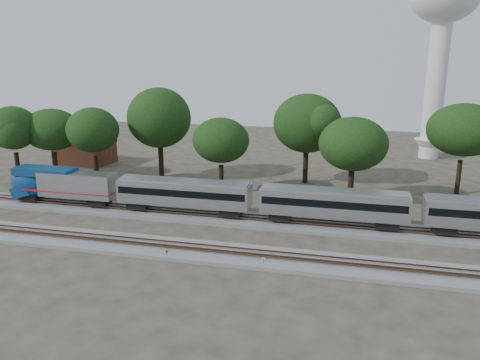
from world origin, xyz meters
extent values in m
plane|color=#383328|center=(0.00, 0.00, 0.00)|extent=(160.00, 160.00, 0.00)
cube|color=slate|center=(0.00, 6.00, 0.20)|extent=(160.00, 5.00, 0.40)
cube|color=brown|center=(0.00, 5.28, 0.66)|extent=(160.00, 0.08, 0.15)
cube|color=brown|center=(0.00, 6.72, 0.66)|extent=(160.00, 0.08, 0.15)
cube|color=slate|center=(0.00, -4.00, 0.20)|extent=(160.00, 5.00, 0.40)
cube|color=brown|center=(0.00, -4.72, 0.66)|extent=(160.00, 0.08, 0.15)
cube|color=brown|center=(0.00, -3.28, 0.66)|extent=(160.00, 0.08, 0.15)
cube|color=#BABCC2|center=(-16.03, 6.00, 3.12)|extent=(9.94, 2.81, 3.09)
ellipsoid|color=navy|center=(-23.15, 6.00, 2.89)|extent=(5.06, 2.92, 4.31)
cube|color=navy|center=(-20.62, 6.00, 4.57)|extent=(7.97, 2.76, 0.94)
cube|color=black|center=(-22.68, 6.00, 3.82)|extent=(0.42, 2.16, 1.23)
cube|color=#A41919|center=(-17.15, 6.00, 2.32)|extent=(12.18, 2.85, 0.17)
cube|color=black|center=(-23.01, 6.00, 1.15)|extent=(2.44, 2.06, 0.84)
cube|color=black|center=(-13.17, 6.00, 1.15)|extent=(2.44, 2.06, 0.84)
cube|color=#BABCC2|center=(-1.83, 6.00, 2.98)|extent=(16.31, 2.81, 2.81)
cube|color=black|center=(-1.83, 6.00, 3.26)|extent=(15.75, 2.86, 0.84)
cube|color=gray|center=(-1.83, 6.00, 4.43)|extent=(15.93, 2.25, 0.33)
cube|color=black|center=(-7.73, 6.00, 1.15)|extent=(2.44, 2.06, 0.84)
cube|color=black|center=(4.08, 6.00, 1.15)|extent=(2.44, 2.06, 0.84)
cube|color=#BABCC2|center=(15.85, 6.00, 2.98)|extent=(16.31, 2.81, 2.81)
cube|color=black|center=(15.85, 6.00, 3.26)|extent=(15.75, 2.86, 0.84)
cube|color=gray|center=(15.85, 6.00, 4.43)|extent=(15.93, 2.25, 0.33)
cube|color=black|center=(9.94, 6.00, 1.15)|extent=(2.44, 2.06, 0.84)
cube|color=black|center=(21.75, 6.00, 1.15)|extent=(2.44, 2.06, 0.84)
cube|color=black|center=(27.61, 6.00, 1.15)|extent=(2.44, 2.06, 0.84)
cylinder|color=#512D19|center=(0.78, -5.98, 0.41)|extent=(0.06, 0.06, 0.83)
cylinder|color=#B00C17|center=(0.78, -5.98, 0.78)|extent=(0.30, 0.05, 0.29)
cylinder|color=#512D19|center=(10.09, -5.41, 0.40)|extent=(0.05, 0.05, 0.80)
cylinder|color=silver|center=(10.09, -5.41, 0.75)|extent=(0.29, 0.06, 0.28)
cube|color=#512D19|center=(5.72, -5.83, 0.15)|extent=(0.53, 0.35, 0.30)
cylinder|color=silver|center=(31.89, 48.47, 12.45)|extent=(3.56, 3.56, 24.89)
cone|color=silver|center=(31.89, 48.47, 1.78)|extent=(5.69, 5.69, 3.56)
cube|color=brown|center=(-29.19, 29.12, 1.86)|extent=(10.11, 7.72, 3.72)
cube|color=black|center=(-29.19, 29.12, 4.14)|extent=(10.34, 7.95, 0.84)
cylinder|color=black|center=(-32.56, 15.67, 2.24)|extent=(0.70, 0.70, 4.48)
ellipsoid|color=black|center=(-32.56, 15.67, 8.32)|extent=(8.44, 8.44, 7.18)
cylinder|color=black|center=(-27.96, 18.59, 2.09)|extent=(0.70, 0.70, 4.18)
ellipsoid|color=black|center=(-27.96, 18.59, 7.76)|extent=(7.88, 7.88, 6.70)
cylinder|color=black|center=(-19.00, 15.48, 2.29)|extent=(0.70, 0.70, 4.58)
ellipsoid|color=black|center=(-19.00, 15.48, 8.51)|extent=(8.64, 8.64, 7.35)
cylinder|color=black|center=(-11.52, 22.21, 2.60)|extent=(0.70, 0.70, 5.19)
ellipsoid|color=black|center=(-11.52, 22.21, 9.64)|extent=(9.79, 9.79, 8.32)
cylinder|color=black|center=(-0.04, 16.33, 2.06)|extent=(0.70, 0.70, 4.12)
ellipsoid|color=black|center=(-0.04, 16.33, 7.65)|extent=(7.77, 7.77, 6.60)
cylinder|color=black|center=(10.86, 25.03, 2.46)|extent=(0.70, 0.70, 4.92)
ellipsoid|color=black|center=(10.86, 25.03, 9.14)|extent=(9.28, 9.28, 7.89)
cylinder|color=black|center=(17.68, 16.32, 2.13)|extent=(0.70, 0.70, 4.27)
ellipsoid|color=black|center=(17.68, 16.32, 7.92)|extent=(8.04, 8.04, 6.84)
cylinder|color=black|center=(32.27, 23.66, 2.47)|extent=(0.70, 0.70, 4.93)
ellipsoid|color=black|center=(32.27, 23.66, 9.16)|extent=(9.30, 9.30, 7.91)
camera|label=1|loc=(17.28, -44.72, 19.09)|focal=35.00mm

